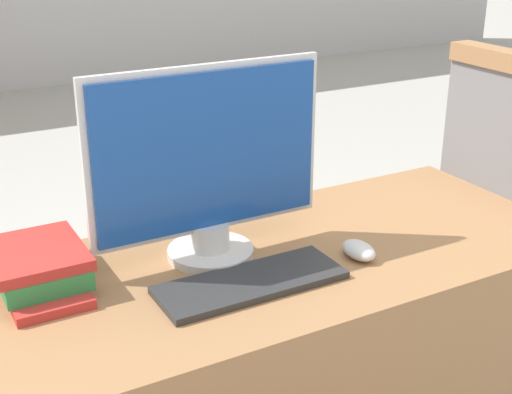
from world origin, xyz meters
TOP-DOWN VIEW (x-y plane):
  - desk at (0.00, 0.31)m, footprint 1.49×0.62m
  - carrel_divider at (0.77, 0.28)m, footprint 0.07×0.57m
  - monitor at (-0.12, 0.38)m, footprint 0.55×0.20m
  - keyboard at (-0.11, 0.21)m, footprint 0.41×0.15m
  - mouse at (0.17, 0.21)m, footprint 0.06×0.10m
  - book_stack at (-0.50, 0.43)m, footprint 0.19×0.27m

SIDE VIEW (x-z plane):
  - desk at x=0.00m, z-range 0.00..0.73m
  - carrel_divider at x=0.77m, z-range 0.01..1.13m
  - keyboard at x=-0.11m, z-range 0.73..0.74m
  - mouse at x=0.17m, z-range 0.73..0.77m
  - book_stack at x=-0.50m, z-range 0.73..0.82m
  - monitor at x=-0.12m, z-range 0.73..1.17m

